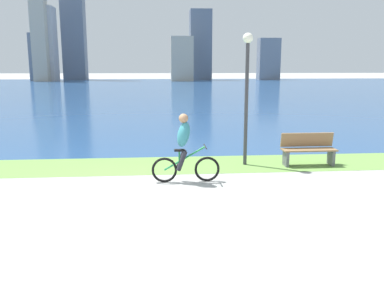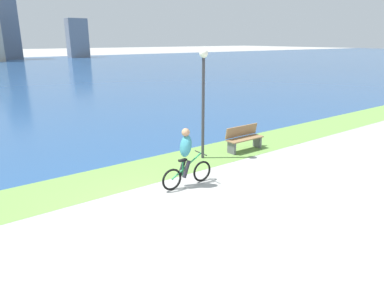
{
  "view_description": "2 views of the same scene",
  "coord_description": "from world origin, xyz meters",
  "views": [
    {
      "loc": [
        0.7,
        -8.22,
        2.74
      ],
      "look_at": [
        1.48,
        1.05,
        0.93
      ],
      "focal_mm": 37.65,
      "sensor_mm": 36.0,
      "label": 1
    },
    {
      "loc": [
        -3.84,
        -6.16,
        3.91
      ],
      "look_at": [
        1.64,
        1.29,
        1.1
      ],
      "focal_mm": 32.47,
      "sensor_mm": 36.0,
      "label": 2
    }
  ],
  "objects": [
    {
      "name": "ground_plane",
      "position": [
        0.0,
        0.0,
        0.0
      ],
      "size": [
        300.0,
        300.0,
        0.0
      ],
      "primitive_type": "plane",
      "color": "#9E9E99"
    },
    {
      "name": "grass_strip_bayside",
      "position": [
        0.0,
        2.77,
        0.0
      ],
      "size": [
        120.0,
        2.04,
        0.01
      ],
      "primitive_type": "cube",
      "color": "#6B9947",
      "rests_on": "ground"
    },
    {
      "name": "cyclist_lead",
      "position": [
        1.3,
        1.08,
        0.83
      ],
      "size": [
        1.63,
        0.52,
        1.65
      ],
      "color": "black",
      "rests_on": "ground"
    },
    {
      "name": "bench_near_path",
      "position": [
        4.86,
        2.47,
        0.45
      ],
      "size": [
        1.5,
        0.47,
        0.9
      ],
      "color": "olive",
      "rests_on": "ground"
    },
    {
      "name": "lamppost_tall",
      "position": [
        3.11,
        2.67,
        2.39
      ],
      "size": [
        0.28,
        0.28,
        3.61
      ],
      "color": "#38383D",
      "rests_on": "ground"
    }
  ]
}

